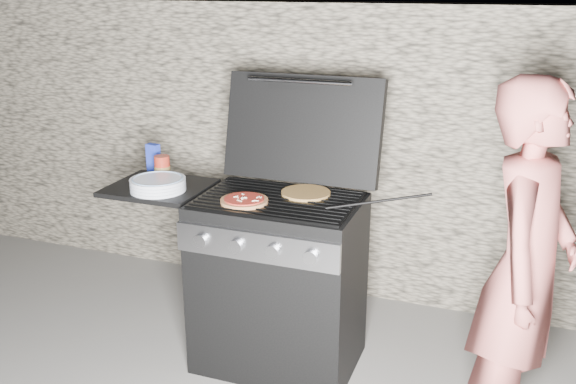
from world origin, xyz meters
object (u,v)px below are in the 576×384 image
(gas_grill, at_px, (234,275))
(pizza_topped, at_px, (244,200))
(person, at_px, (526,272))
(sauce_jar, at_px, (162,167))

(gas_grill, xyz_separation_m, pizza_topped, (0.12, -0.11, 0.47))
(person, bearing_deg, gas_grill, 94.79)
(pizza_topped, xyz_separation_m, sauce_jar, (-0.58, 0.22, 0.04))
(pizza_topped, bearing_deg, sauce_jar, 159.13)
(person, bearing_deg, sauce_jar, 93.46)
(sauce_jar, bearing_deg, gas_grill, -13.20)
(gas_grill, height_order, sauce_jar, sauce_jar)
(gas_grill, height_order, pizza_topped, pizza_topped)
(pizza_topped, bearing_deg, person, -3.64)
(pizza_topped, distance_m, sauce_jar, 0.62)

